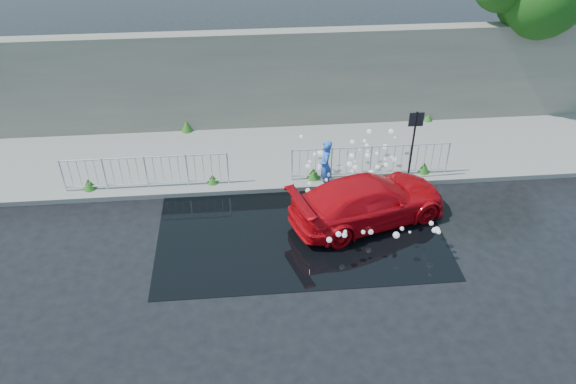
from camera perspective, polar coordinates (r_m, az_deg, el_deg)
ground at (r=15.25m, az=-0.28°, el=-6.25°), size 90.00×90.00×0.00m
pavement at (r=19.25m, az=-1.57°, el=3.73°), size 30.00×4.00×0.15m
curb at (r=17.57m, az=-1.12°, el=0.38°), size 30.00×0.25×0.16m
retaining_wall at (r=20.36m, az=-2.08°, el=11.33°), size 30.00×0.60×3.50m
puddle at (r=16.05m, az=1.19°, el=-3.78°), size 8.00×5.00×0.01m
sign_post at (r=17.53m, az=12.68°, el=5.69°), size 0.45×0.06×2.50m
railing_left at (r=17.74m, az=-14.24°, el=2.09°), size 5.05×0.05×1.10m
railing_right at (r=17.92m, az=8.39°, el=3.22°), size 5.05×0.05×1.10m
weeds at (r=18.70m, az=-2.66°, el=3.59°), size 12.17×3.93×0.42m
water_spray at (r=17.10m, az=7.34°, el=1.60°), size 3.43×5.41×1.09m
red_car at (r=16.19m, az=8.24°, el=-0.84°), size 4.99×3.22×1.35m
person at (r=17.30m, az=3.81°, el=2.70°), size 0.44×0.64×1.67m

